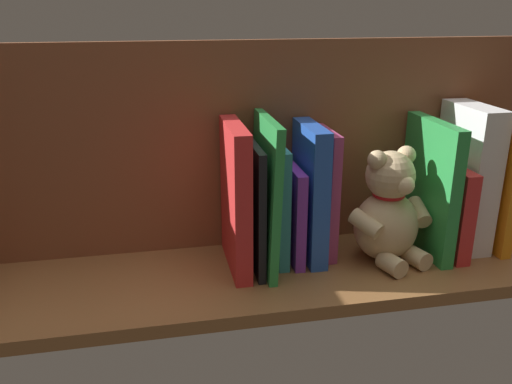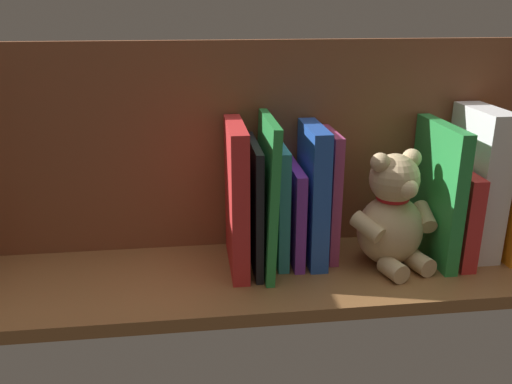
{
  "view_description": "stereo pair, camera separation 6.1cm",
  "coord_description": "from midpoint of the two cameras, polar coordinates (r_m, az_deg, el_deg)",
  "views": [
    {
      "loc": [
        16.08,
        79.41,
        42.86
      ],
      "look_at": [
        0.0,
        0.0,
        13.96
      ],
      "focal_mm": 37.51,
      "sensor_mm": 36.0,
      "label": 1
    },
    {
      "loc": [
        10.02,
        80.4,
        42.86
      ],
      "look_at": [
        0.0,
        0.0,
        13.96
      ],
      "focal_mm": 37.51,
      "sensor_mm": 36.0,
      "label": 2
    }
  ],
  "objects": [
    {
      "name": "ground_plane",
      "position": [
        0.92,
        -1.93,
        -8.88
      ],
      "size": [
        105.28,
        27.48,
        2.2
      ],
      "primitive_type": "cube",
      "color": "brown"
    },
    {
      "name": "shelf_back_panel",
      "position": [
        0.95,
        -3.22,
        4.79
      ],
      "size": [
        105.28,
        1.5,
        36.92
      ],
      "primitive_type": "cube",
      "color": "brown",
      "rests_on": "ground_plane"
    },
    {
      "name": "book_0",
      "position": [
        1.05,
        22.06,
        1.1
      ],
      "size": [
        2.2,
        15.46,
        24.28
      ],
      "primitive_type": "cube",
      "rotation": [
        0.0,
        0.01,
        0.0
      ],
      "color": "orange",
      "rests_on": "ground_plane"
    },
    {
      "name": "dictionary_thick_white",
      "position": [
        1.03,
        19.95,
        1.54
      ],
      "size": [
        4.9,
        14.01,
        26.0
      ],
      "primitive_type": "cube",
      "color": "white",
      "rests_on": "ground_plane"
    },
    {
      "name": "book_1",
      "position": [
        1.01,
        17.73,
        -1.45
      ],
      "size": [
        2.67,
        16.62,
        16.22
      ],
      "primitive_type": "cube",
      "color": "red",
      "rests_on": "ground_plane"
    },
    {
      "name": "book_2",
      "position": [
        0.98,
        16.34,
        0.46
      ],
      "size": [
        2.24,
        17.01,
        23.92
      ],
      "primitive_type": "cube",
      "color": "green",
      "rests_on": "ground_plane"
    },
    {
      "name": "teddy_bear",
      "position": [
        0.94,
        12.14,
        -2.1
      ],
      "size": [
        15.61,
        14.97,
        20.05
      ],
      "rotation": [
        0.0,
        0.0,
        0.29
      ],
      "color": "#D1B284",
      "rests_on": "ground_plane"
    },
    {
      "name": "book_3",
      "position": [
        0.94,
        5.55,
        -0.1
      ],
      "size": [
        1.7,
        11.22,
        22.46
      ],
      "primitive_type": "cube",
      "rotation": [
        0.0,
        -0.0,
        0.0
      ],
      "color": "#B23F72",
      "rests_on": "ground_plane"
    },
    {
      "name": "book_4",
      "position": [
        0.92,
        3.89,
        -0.09
      ],
      "size": [
        3.15,
        13.38,
        23.74
      ],
      "primitive_type": "cube",
      "rotation": [
        0.0,
        0.01,
        0.0
      ],
      "color": "blue",
      "rests_on": "ground_plane"
    },
    {
      "name": "book_5",
      "position": [
        0.93,
        1.92,
        -2.19
      ],
      "size": [
        1.74,
        13.13,
        16.87
      ],
      "primitive_type": "cube",
      "color": "purple",
      "rests_on": "ground_plane"
    },
    {
      "name": "book_6",
      "position": [
        0.92,
        0.31,
        -1.17
      ],
      "size": [
        1.83,
        12.58,
        20.58
      ],
      "primitive_type": "cube",
      "color": "teal",
      "rests_on": "ground_plane"
    },
    {
      "name": "book_7",
      "position": [
        0.88,
        -0.96,
        -0.26
      ],
      "size": [
        2.36,
        16.88,
        25.58
      ],
      "primitive_type": "cube",
      "rotation": [
        0.0,
        -0.04,
        0.0
      ],
      "color": "green",
      "rests_on": "ground_plane"
    },
    {
      "name": "book_8",
      "position": [
        0.89,
        -2.38,
        -1.44
      ],
      "size": [
        1.23,
        15.71,
        21.53
      ],
      "primitive_type": "cube",
      "color": "black",
      "rests_on": "ground_plane"
    },
    {
      "name": "book_9",
      "position": [
        0.88,
        -4.18,
        -0.65
      ],
      "size": [
        2.77,
        16.01,
        24.67
      ],
      "primitive_type": "cube",
      "color": "red",
      "rests_on": "ground_plane"
    }
  ]
}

